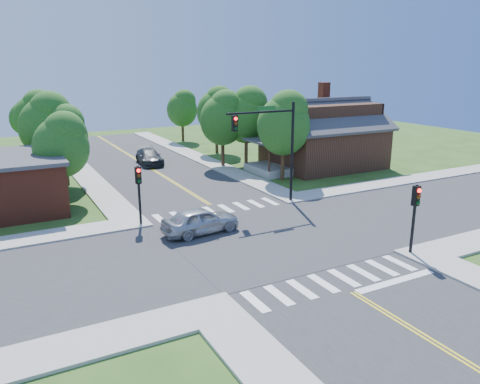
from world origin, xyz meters
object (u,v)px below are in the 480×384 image
signal_pole_nw (139,184)px  house_ne (323,133)px  signal_mast_ne (272,137)px  signal_pole_se (415,206)px  car_silver (200,221)px  car_dgrey (149,157)px

signal_pole_nw → house_ne: size_ratio=0.29×
signal_mast_ne → signal_pole_nw: (-9.51, -0.01, -2.19)m
signal_pole_se → signal_mast_ne: bearing=98.6°
house_ne → car_silver: 21.61m
house_ne → car_silver: size_ratio=2.73×
signal_pole_se → car_silver: signal_pole_se is taller
signal_pole_se → car_dgrey: 29.30m
signal_mast_ne → car_silver: (-6.80, -3.06, -4.06)m
signal_mast_ne → house_ne: 14.23m
signal_pole_se → signal_pole_nw: same height
signal_pole_se → car_silver: 11.92m
house_ne → signal_mast_ne: bearing=-142.3°
signal_pole_nw → signal_pole_se: bearing=-45.0°
signal_mast_ne → car_dgrey: size_ratio=1.37×
signal_pole_se → signal_pole_nw: size_ratio=1.00×
house_ne → car_dgrey: house_ne is taller
signal_pole_nw → house_ne: bearing=22.7°
signal_pole_nw → car_dgrey: 18.72m
signal_pole_se → signal_pole_nw: (-11.20, 11.20, 0.00)m
house_ne → signal_pole_se: bearing=-115.6°
house_ne → car_dgrey: bearing=148.5°
signal_pole_nw → car_silver: size_ratio=0.80×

